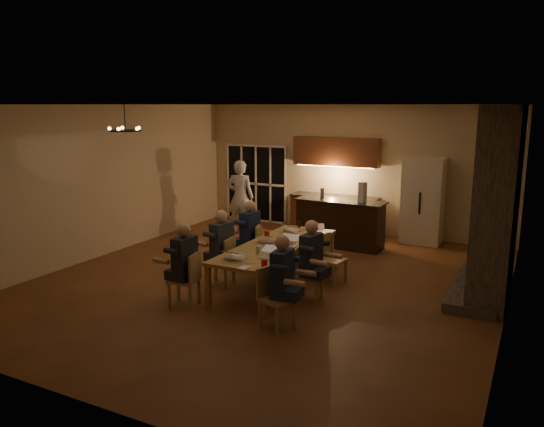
% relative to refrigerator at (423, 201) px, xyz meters
% --- Properties ---
extents(floor, '(9.00, 9.00, 0.00)m').
position_rel_refrigerator_xyz_m(floor, '(-1.90, -4.15, -1.00)').
color(floor, brown).
rests_on(floor, ground).
extents(back_wall, '(8.00, 0.04, 3.20)m').
position_rel_refrigerator_xyz_m(back_wall, '(-1.90, 0.37, 0.60)').
color(back_wall, tan).
rests_on(back_wall, ground).
extents(left_wall, '(0.04, 9.00, 3.20)m').
position_rel_refrigerator_xyz_m(left_wall, '(-5.92, -4.15, 0.60)').
color(left_wall, tan).
rests_on(left_wall, ground).
extents(right_wall, '(0.04, 9.00, 3.20)m').
position_rel_refrigerator_xyz_m(right_wall, '(2.12, -4.15, 0.60)').
color(right_wall, tan).
rests_on(right_wall, ground).
extents(ceiling, '(8.00, 9.00, 0.04)m').
position_rel_refrigerator_xyz_m(ceiling, '(-1.90, -4.15, 2.22)').
color(ceiling, white).
rests_on(ceiling, back_wall).
extents(french_doors, '(1.86, 0.08, 2.10)m').
position_rel_refrigerator_xyz_m(french_doors, '(-4.60, 0.32, 0.05)').
color(french_doors, black).
rests_on(french_doors, ground).
extents(fireplace, '(0.58, 2.50, 3.20)m').
position_rel_refrigerator_xyz_m(fireplace, '(1.80, -2.95, 0.60)').
color(fireplace, '#665A50').
rests_on(fireplace, ground).
extents(kitchenette, '(2.24, 0.68, 2.40)m').
position_rel_refrigerator_xyz_m(kitchenette, '(-2.20, 0.05, 0.20)').
color(kitchenette, brown).
rests_on(kitchenette, ground).
extents(refrigerator, '(0.90, 0.68, 2.00)m').
position_rel_refrigerator_xyz_m(refrigerator, '(0.00, 0.00, 0.00)').
color(refrigerator, beige).
rests_on(refrigerator, ground).
extents(dining_table, '(1.10, 3.05, 0.75)m').
position_rel_refrigerator_xyz_m(dining_table, '(-1.69, -4.24, -0.62)').
color(dining_table, tan).
rests_on(dining_table, ground).
extents(bar_island, '(2.07, 0.78, 1.08)m').
position_rel_refrigerator_xyz_m(bar_island, '(-1.59, -1.21, -0.46)').
color(bar_island, black).
rests_on(bar_island, ground).
extents(chair_left_near, '(0.52, 0.52, 0.89)m').
position_rel_refrigerator_xyz_m(chair_left_near, '(-2.57, -5.82, -0.55)').
color(chair_left_near, '#A78853').
rests_on(chair_left_near, ground).
extents(chair_left_mid, '(0.49, 0.49, 0.89)m').
position_rel_refrigerator_xyz_m(chair_left_mid, '(-2.59, -4.70, -0.55)').
color(chair_left_mid, '#A78853').
rests_on(chair_left_mid, ground).
extents(chair_left_far, '(0.55, 0.55, 0.89)m').
position_rel_refrigerator_xyz_m(chair_left_far, '(-2.62, -3.62, -0.55)').
color(chair_left_far, '#A78853').
rests_on(chair_left_far, ground).
extents(chair_right_near, '(0.56, 0.56, 0.89)m').
position_rel_refrigerator_xyz_m(chair_right_near, '(-0.85, -5.91, -0.55)').
color(chair_right_near, '#A78853').
rests_on(chair_right_near, ground).
extents(chair_right_mid, '(0.50, 0.50, 0.89)m').
position_rel_refrigerator_xyz_m(chair_right_mid, '(-0.88, -4.68, -0.55)').
color(chair_right_mid, '#A78853').
rests_on(chair_right_mid, ground).
extents(chair_right_far, '(0.52, 0.52, 0.89)m').
position_rel_refrigerator_xyz_m(chair_right_far, '(-0.84, -3.68, -0.55)').
color(chair_right_far, '#A78853').
rests_on(chair_right_far, ground).
extents(person_left_near, '(0.63, 0.63, 1.38)m').
position_rel_refrigerator_xyz_m(person_left_near, '(-2.53, -5.83, -0.31)').
color(person_left_near, '#24272F').
rests_on(person_left_near, ground).
extents(person_right_near, '(0.64, 0.64, 1.38)m').
position_rel_refrigerator_xyz_m(person_right_near, '(-0.81, -5.83, -0.31)').
color(person_right_near, '#1B2443').
rests_on(person_right_near, ground).
extents(person_left_mid, '(0.68, 0.68, 1.38)m').
position_rel_refrigerator_xyz_m(person_left_mid, '(-2.56, -4.69, -0.31)').
color(person_left_mid, '#33383C').
rests_on(person_left_mid, ground).
extents(person_right_mid, '(0.67, 0.67, 1.38)m').
position_rel_refrigerator_xyz_m(person_right_mid, '(-0.82, -4.73, -0.31)').
color(person_right_mid, '#24272F').
rests_on(person_right_mid, ground).
extents(person_left_far, '(0.65, 0.65, 1.38)m').
position_rel_refrigerator_xyz_m(person_left_far, '(-2.59, -3.61, -0.31)').
color(person_left_far, '#1B2443').
rests_on(person_left_far, ground).
extents(standing_person, '(0.77, 0.59, 1.86)m').
position_rel_refrigerator_xyz_m(standing_person, '(-4.26, -1.14, -0.07)').
color(standing_person, silver).
rests_on(standing_person, ground).
extents(chandelier, '(0.57, 0.57, 0.03)m').
position_rel_refrigerator_xyz_m(chandelier, '(-4.17, -5.23, 1.75)').
color(chandelier, black).
rests_on(chandelier, ceiling).
extents(laptop_a, '(0.33, 0.29, 0.23)m').
position_rel_refrigerator_xyz_m(laptop_a, '(-1.90, -5.31, -0.14)').
color(laptop_a, silver).
rests_on(laptop_a, dining_table).
extents(laptop_b, '(0.33, 0.29, 0.23)m').
position_rel_refrigerator_xyz_m(laptop_b, '(-1.43, -5.04, -0.14)').
color(laptop_b, silver).
rests_on(laptop_b, dining_table).
extents(laptop_c, '(0.38, 0.35, 0.23)m').
position_rel_refrigerator_xyz_m(laptop_c, '(-1.94, -4.14, -0.14)').
color(laptop_c, silver).
rests_on(laptop_c, dining_table).
extents(laptop_d, '(0.35, 0.31, 0.23)m').
position_rel_refrigerator_xyz_m(laptop_d, '(-1.48, -4.21, -0.14)').
color(laptop_d, silver).
rests_on(laptop_d, dining_table).
extents(laptop_e, '(0.38, 0.36, 0.23)m').
position_rel_refrigerator_xyz_m(laptop_e, '(-1.89, -3.14, -0.14)').
color(laptop_e, silver).
rests_on(laptop_e, dining_table).
extents(laptop_f, '(0.41, 0.39, 0.23)m').
position_rel_refrigerator_xyz_m(laptop_f, '(-1.37, -3.18, -0.14)').
color(laptop_f, silver).
rests_on(laptop_f, dining_table).
extents(mug_front, '(0.08, 0.08, 0.10)m').
position_rel_refrigerator_xyz_m(mug_front, '(-1.77, -4.76, -0.20)').
color(mug_front, white).
rests_on(mug_front, dining_table).
extents(mug_mid, '(0.09, 0.09, 0.10)m').
position_rel_refrigerator_xyz_m(mug_mid, '(-1.60, -3.61, -0.20)').
color(mug_mid, white).
rests_on(mug_mid, dining_table).
extents(mug_back, '(0.08, 0.08, 0.10)m').
position_rel_refrigerator_xyz_m(mug_back, '(-2.01, -3.40, -0.20)').
color(mug_back, white).
rests_on(mug_back, dining_table).
extents(redcup_near, '(0.10, 0.10, 0.12)m').
position_rel_refrigerator_xyz_m(redcup_near, '(-1.27, -5.51, -0.19)').
color(redcup_near, '#B4140C').
rests_on(redcup_near, dining_table).
extents(redcup_mid, '(0.09, 0.09, 0.12)m').
position_rel_refrigerator_xyz_m(redcup_mid, '(-2.10, -3.84, -0.19)').
color(redcup_mid, '#B4140C').
rests_on(redcup_mid, dining_table).
extents(redcup_far, '(0.09, 0.09, 0.12)m').
position_rel_refrigerator_xyz_m(redcup_far, '(-1.55, -2.76, -0.19)').
color(redcup_far, '#B4140C').
rests_on(redcup_far, dining_table).
extents(can_silver, '(0.06, 0.06, 0.12)m').
position_rel_refrigerator_xyz_m(can_silver, '(-1.70, -4.93, -0.19)').
color(can_silver, '#B2B2B7').
rests_on(can_silver, dining_table).
extents(can_cola, '(0.06, 0.06, 0.12)m').
position_rel_refrigerator_xyz_m(can_cola, '(-1.89, -2.80, -0.19)').
color(can_cola, '#3F0F0C').
rests_on(can_cola, dining_table).
extents(plate_near, '(0.27, 0.27, 0.02)m').
position_rel_refrigerator_xyz_m(plate_near, '(-1.40, -4.86, -0.24)').
color(plate_near, white).
rests_on(plate_near, dining_table).
extents(plate_left, '(0.24, 0.24, 0.02)m').
position_rel_refrigerator_xyz_m(plate_left, '(-1.94, -5.14, -0.24)').
color(plate_left, white).
rests_on(plate_left, dining_table).
extents(plate_far, '(0.27, 0.27, 0.02)m').
position_rel_refrigerator_xyz_m(plate_far, '(-1.21, -3.42, -0.24)').
color(plate_far, white).
rests_on(plate_far, dining_table).
extents(notepad, '(0.15, 0.20, 0.01)m').
position_rel_refrigerator_xyz_m(notepad, '(-1.52, -5.70, -0.24)').
color(notepad, white).
rests_on(notepad, dining_table).
extents(bar_bottle, '(0.09, 0.09, 0.24)m').
position_rel_refrigerator_xyz_m(bar_bottle, '(-2.05, -1.17, 0.20)').
color(bar_bottle, '#99999E').
rests_on(bar_bottle, bar_island).
extents(bar_blender, '(0.18, 0.18, 0.45)m').
position_rel_refrigerator_xyz_m(bar_blender, '(-1.07, -1.27, 0.30)').
color(bar_blender, silver).
rests_on(bar_blender, bar_island).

